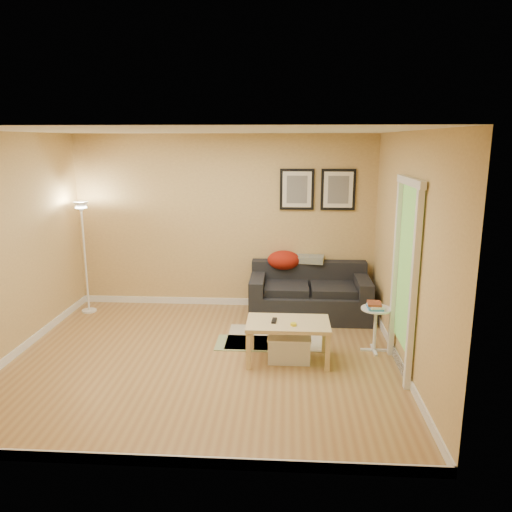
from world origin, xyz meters
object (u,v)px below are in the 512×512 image
at_px(storage_bin, 289,347).
at_px(side_table, 375,330).
at_px(floor_lamp, 85,261).
at_px(coffee_table, 288,341).
at_px(sofa, 309,292).
at_px(book_stack, 375,305).

relative_size(storage_bin, side_table, 0.91).
xyz_separation_m(storage_bin, floor_lamp, (-2.99, 1.50, 0.63)).
bearing_deg(storage_bin, coffee_table, -127.52).
bearing_deg(sofa, coffee_table, -101.49).
bearing_deg(book_stack, coffee_table, 179.67).
relative_size(storage_bin, book_stack, 2.12).
height_order(book_stack, floor_lamp, floor_lamp).
xyz_separation_m(sofa, book_stack, (0.72, -1.20, 0.21)).
height_order(coffee_table, side_table, side_table).
distance_m(storage_bin, floor_lamp, 3.40).
xyz_separation_m(sofa, coffee_table, (-0.31, -1.51, -0.14)).
distance_m(sofa, side_table, 1.40).
relative_size(side_table, book_stack, 2.34).
relative_size(sofa, floor_lamp, 1.03).
height_order(storage_bin, book_stack, book_stack).
distance_m(coffee_table, side_table, 1.10).
height_order(coffee_table, book_stack, book_stack).
bearing_deg(coffee_table, floor_lamp, 147.25).
relative_size(sofa, book_stack, 7.23).
bearing_deg(book_stack, sofa, 103.69).
bearing_deg(coffee_table, storage_bin, 46.81).
distance_m(coffee_table, book_stack, 1.13).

